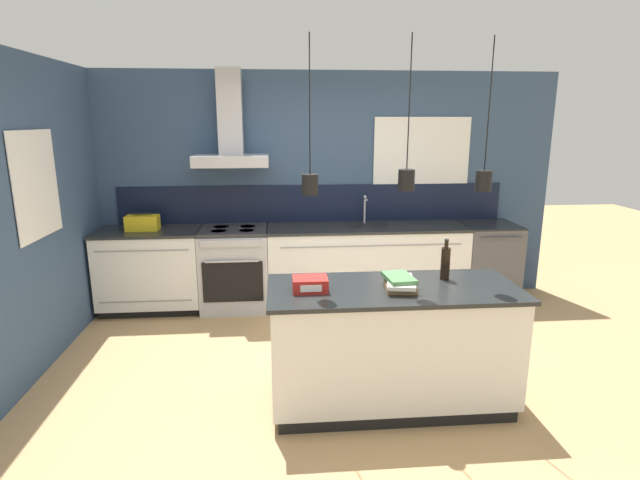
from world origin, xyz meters
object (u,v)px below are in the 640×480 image
object	(u,v)px
dishwasher	(487,262)
yellow_toolbox	(143,223)
oven_range	(235,268)
bottle_on_island	(445,263)
red_supply_box	(310,284)
book_stack	(400,282)

from	to	relation	value
dishwasher	yellow_toolbox	bearing A→B (deg)	180.00
oven_range	bottle_on_island	size ratio (longest dim) A/B	2.95
oven_range	red_supply_box	bearing A→B (deg)	-71.55
bottle_on_island	red_supply_box	world-z (taller)	bottle_on_island
bottle_on_island	yellow_toolbox	xyz separation A→B (m)	(-2.68, 1.94, -0.05)
oven_range	book_stack	bearing A→B (deg)	-57.98
dishwasher	red_supply_box	world-z (taller)	red_supply_box
oven_range	bottle_on_island	world-z (taller)	bottle_on_island
bottle_on_island	red_supply_box	distance (m)	1.03
bottle_on_island	yellow_toolbox	world-z (taller)	bottle_on_island
bottle_on_island	book_stack	world-z (taller)	bottle_on_island
book_stack	red_supply_box	world-z (taller)	book_stack
oven_range	red_supply_box	size ratio (longest dim) A/B	3.76
dishwasher	red_supply_box	size ratio (longest dim) A/B	3.76
yellow_toolbox	bottle_on_island	bearing A→B (deg)	-35.87
red_supply_box	yellow_toolbox	distance (m)	2.69
bottle_on_island	red_supply_box	xyz separation A→B (m)	(-1.02, -0.17, -0.08)
red_supply_box	dishwasher	bearing A→B (deg)	43.78
dishwasher	yellow_toolbox	world-z (taller)	yellow_toolbox
book_stack	red_supply_box	xyz separation A→B (m)	(-0.63, 0.02, -0.00)
dishwasher	book_stack	bearing A→B (deg)	-126.39
yellow_toolbox	dishwasher	bearing A→B (deg)	-0.00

